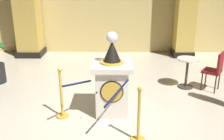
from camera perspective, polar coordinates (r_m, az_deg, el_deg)
The scene contains 7 objects.
ground_plane at distance 5.16m, azimuth -2.89°, elevation -10.60°, with size 11.76×11.76×0.00m, color beige.
pedestal_clock at distance 5.11m, azimuth -0.00°, elevation -2.80°, with size 0.77×0.77×1.65m.
stanchion_near at distance 5.16m, azimuth -10.94°, elevation -6.52°, with size 0.24×0.24×1.02m.
stanchion_far at distance 4.38m, azimuth 5.83°, elevation -11.41°, with size 0.24×0.24×0.98m.
velvet_rope at distance 4.53m, azimuth -3.40°, elevation -3.92°, with size 1.14×1.13×0.22m.
cafe_table at distance 6.66m, azimuth 16.07°, elevation 0.18°, with size 0.53×0.53×0.75m.
cafe_chair_red at distance 6.64m, azimuth 21.66°, elevation 0.38°, with size 0.56×0.56×0.96m.
Camera 1 is at (0.32, -4.47, 2.57)m, focal length 41.87 mm.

